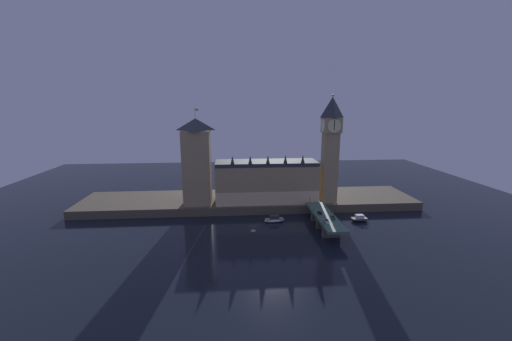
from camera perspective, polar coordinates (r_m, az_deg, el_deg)
The scene contains 17 objects.
ground_plane at distance 177.61m, azimuth -0.52°, elevation -10.14°, with size 400.00×400.00×0.00m, color black.
embankment at distance 213.34m, azimuth -1.25°, elevation -5.54°, with size 220.00×42.00×5.26m.
parliament_hall at distance 201.82m, azimuth 1.87°, elevation -1.95°, with size 64.52×20.47×31.34m.
clock_tower at distance 201.44m, azimuth 13.38°, elevation 4.28°, with size 11.09×11.20×67.62m.
victoria_tower at distance 198.24m, azimuth -10.70°, elevation 1.64°, with size 17.04×17.04×59.20m.
bridge at distance 177.98m, azimuth 12.39°, elevation -8.62°, with size 10.58×46.00×7.42m.
car_northbound_lead at distance 178.53m, azimuth 11.49°, elevation -7.52°, with size 1.85×3.85×1.34m.
car_northbound_trail at distance 166.83m, azimuth 12.71°, elevation -8.97°, with size 1.94×4.58×1.44m.
car_southbound_lead at distance 172.39m, azimuth 13.75°, elevation -8.30°, with size 2.01×3.84×1.56m.
pedestrian_near_rail at distance 164.83m, azimuth 12.08°, elevation -9.14°, with size 0.38×0.38×1.60m.
pedestrian_mid_walk at distance 181.25m, azimuth 13.55°, elevation -7.20°, with size 0.38×0.38×1.82m.
pedestrian_far_rail at distance 181.92m, azimuth 10.39°, elevation -6.99°, with size 0.38×0.38×1.78m.
street_lamp_near at distance 161.19m, azimuth 12.27°, elevation -8.43°, with size 1.34×0.60×6.44m.
street_lamp_mid at distance 177.34m, azimuth 14.06°, elevation -6.56°, with size 1.34×0.60×6.66m.
street_lamp_far at distance 187.90m, azimuth 9.71°, elevation -5.24°, with size 1.34×0.60×7.02m.
boat_upstream at distance 183.96m, azimuth 3.35°, elevation -8.89°, with size 12.18×5.27×3.86m.
boat_downstream at distance 194.25m, azimuth 18.28°, elevation -8.34°, with size 10.27×5.35×3.93m.
Camera 1 is at (-11.29, -164.03, 67.16)m, focal length 22.00 mm.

